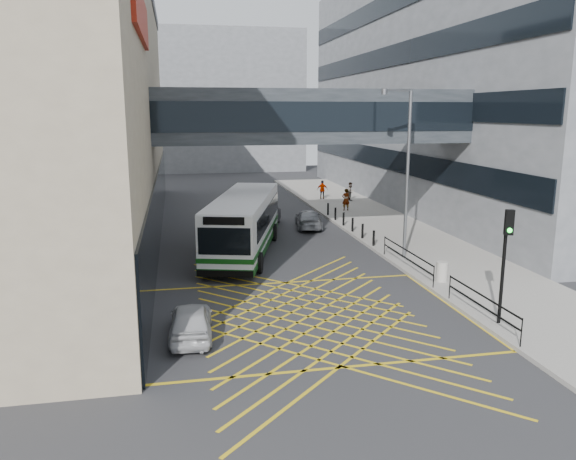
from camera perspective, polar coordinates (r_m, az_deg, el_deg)
ground at (r=22.01m, az=2.06°, el=-8.78°), size 120.00×120.00×0.00m
building_right at (r=52.63m, az=22.53°, el=13.51°), size 24.09×44.00×20.00m
building_far at (r=80.07m, az=-9.51°, el=12.70°), size 28.00×16.00×18.00m
skybridge at (r=32.95m, az=2.45°, el=11.46°), size 20.00×4.10×3.00m
pavement at (r=38.41m, az=10.01°, el=0.22°), size 6.00×54.00×0.16m
box_junction at (r=22.01m, az=2.06°, el=-8.77°), size 12.00×9.00×0.01m
bus at (r=31.19m, az=-4.47°, el=0.76°), size 5.71×11.89×3.26m
car_white at (r=20.16m, az=-9.84°, el=-9.04°), size 1.82×4.03×1.26m
car_dark at (r=38.69m, az=-2.21°, el=1.46°), size 3.09×5.01×1.47m
car_silver at (r=38.11m, az=2.08°, el=1.16°), size 2.34×4.34×1.29m
traffic_light at (r=21.46m, az=21.24°, el=-1.94°), size 0.33×0.51×4.27m
street_lamp at (r=29.77m, az=11.80°, el=6.58°), size 1.94×0.86×8.71m
litter_bin at (r=26.69m, az=15.36°, el=-4.08°), size 0.52×0.52×0.90m
kerb_railings at (r=25.35m, az=14.82°, el=-4.27°), size 0.05×12.54×1.00m
bollards at (r=37.41m, az=6.11°, el=0.84°), size 0.14×10.14×0.90m
pedestrian_a at (r=44.16m, az=5.90°, el=3.09°), size 0.71×0.52×1.71m
pedestrian_b at (r=48.97m, az=6.38°, el=3.90°), size 0.90×0.77×1.60m
pedestrian_c at (r=49.82m, az=3.52°, el=4.10°), size 1.05×0.67×1.63m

